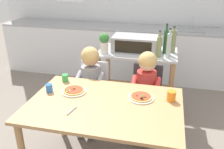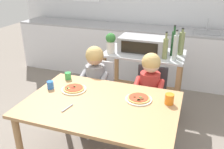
{
  "view_description": "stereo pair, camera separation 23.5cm",
  "coord_description": "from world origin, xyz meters",
  "views": [
    {
      "loc": [
        0.49,
        -1.8,
        1.85
      ],
      "look_at": [
        0.0,
        0.3,
        0.9
      ],
      "focal_mm": 38.96,
      "sensor_mm": 36.0,
      "label": 1
    },
    {
      "loc": [
        0.72,
        -1.73,
        1.85
      ],
      "look_at": [
        0.0,
        0.3,
        0.9
      ],
      "focal_mm": 38.96,
      "sensor_mm": 36.0,
      "label": 2
    }
  ],
  "objects": [
    {
      "name": "bottle_slim_sauce",
      "position": [
        0.56,
        1.22,
        1.02
      ],
      "size": [
        0.07,
        0.07,
        0.33
      ],
      "color": "olive",
      "rests_on": "kitchen_island_cart"
    },
    {
      "name": "dining_table",
      "position": [
        0.0,
        0.0,
        0.66
      ],
      "size": [
        1.36,
        0.91,
        0.75
      ],
      "color": "#AD7F51",
      "rests_on": "ground"
    },
    {
      "name": "child_in_red_shirt",
      "position": [
        0.3,
        0.64,
        0.67
      ],
      "size": [
        0.32,
        0.42,
        1.01
      ],
      "color": "#424C6B",
      "rests_on": "ground"
    },
    {
      "name": "bottle_tall_green_wine",
      "position": [
        0.52,
        0.99,
        1.03
      ],
      "size": [
        0.06,
        0.06,
        0.35
      ],
      "color": "#ADB7B2",
      "rests_on": "kitchen_island_cart"
    },
    {
      "name": "toaster_oven",
      "position": [
        0.09,
        1.17,
        0.97
      ],
      "size": [
        0.56,
        0.34,
        0.19
      ],
      "color": "#999BA0",
      "rests_on": "kitchen_island_cart"
    },
    {
      "name": "bottle_squat_spirits",
      "position": [
        0.4,
        1.01,
        1.0
      ],
      "size": [
        0.06,
        0.06,
        0.32
      ],
      "color": "olive",
      "rests_on": "kitchen_island_cart"
    },
    {
      "name": "child_in_grey_shirt",
      "position": [
        -0.34,
        0.61,
        0.68
      ],
      "size": [
        0.32,
        0.42,
        1.03
      ],
      "color": "#424C6B",
      "rests_on": "ground"
    },
    {
      "name": "kitchen_counter",
      "position": [
        0.0,
        2.35,
        0.45
      ],
      "size": [
        4.96,
        0.6,
        1.11
      ],
      "color": "silver",
      "rests_on": "ground"
    },
    {
      "name": "dining_chair_right",
      "position": [
        0.3,
        0.75,
        0.48
      ],
      "size": [
        0.36,
        0.36,
        0.81
      ],
      "color": "#333338",
      "rests_on": "ground"
    },
    {
      "name": "drinking_cup_blue",
      "position": [
        -0.57,
        0.09,
        0.79
      ],
      "size": [
        0.06,
        0.06,
        0.08
      ],
      "primitive_type": "cylinder",
      "color": "blue",
      "rests_on": "dining_table"
    },
    {
      "name": "ground_plane",
      "position": [
        0.0,
        1.08,
        0.0
      ],
      "size": [
        11.03,
        11.03,
        0.0
      ],
      "primitive_type": "plane",
      "color": "slate"
    },
    {
      "name": "pizza_plate_cream",
      "position": [
        -0.34,
        0.14,
        0.77
      ],
      "size": [
        0.25,
        0.25,
        0.03
      ],
      "color": "beige",
      "rests_on": "dining_table"
    },
    {
      "name": "serving_spoon",
      "position": [
        -0.23,
        -0.19,
        0.76
      ],
      "size": [
        0.04,
        0.14,
        0.01
      ],
      "primitive_type": "cylinder",
      "rotation": [
        0.0,
        1.57,
        1.36
      ],
      "color": "#B7BABF",
      "rests_on": "dining_table"
    },
    {
      "name": "potted_herb_plant",
      "position": [
        -0.26,
        0.98,
        1.01
      ],
      "size": [
        0.12,
        0.12,
        0.26
      ],
      "color": "beige",
      "rests_on": "kitchen_island_cart"
    },
    {
      "name": "kitchen_island_cart",
      "position": [
        0.14,
        1.15,
        0.58
      ],
      "size": [
        0.99,
        0.58,
        0.87
      ],
      "color": "#B7BABF",
      "rests_on": "ground"
    },
    {
      "name": "drinking_cup_green",
      "position": [
        -0.52,
        0.35,
        0.79
      ],
      "size": [
        0.07,
        0.07,
        0.08
      ],
      "primitive_type": "cylinder",
      "color": "green",
      "rests_on": "dining_table"
    },
    {
      "name": "pizza_plate_white",
      "position": [
        0.31,
        0.16,
        0.77
      ],
      "size": [
        0.24,
        0.24,
        0.03
      ],
      "color": "white",
      "rests_on": "dining_table"
    },
    {
      "name": "dining_chair_left",
      "position": [
        -0.34,
        0.73,
        0.48
      ],
      "size": [
        0.36,
        0.36,
        0.81
      ],
      "color": "silver",
      "rests_on": "ground"
    },
    {
      "name": "drinking_cup_orange",
      "position": [
        0.57,
        0.19,
        0.8
      ],
      "size": [
        0.08,
        0.08,
        0.09
      ],
      "primitive_type": "cylinder",
      "color": "orange",
      "rests_on": "dining_table"
    },
    {
      "name": "bottle_dark_olive_oil",
      "position": [
        0.47,
        1.16,
        1.03
      ],
      "size": [
        0.05,
        0.05,
        0.37
      ],
      "color": "#1E4723",
      "rests_on": "kitchen_island_cart"
    }
  ]
}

